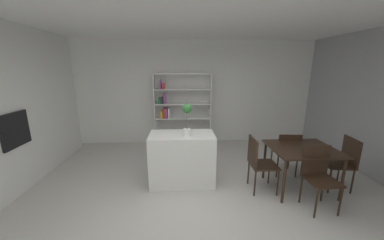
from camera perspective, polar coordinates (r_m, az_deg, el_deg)
The scene contains 12 objects.
ground_plane at distance 3.52m, azimuth 0.41°, elevation -22.48°, with size 9.75×9.75×0.00m, color beige.
ceiling_slab at distance 2.93m, azimuth 0.52°, elevation 28.87°, with size 7.09×6.17×0.06m.
back_partition at distance 5.93m, azimuth -1.44°, elevation 7.31°, with size 7.09×0.06×2.81m, color silver.
built_in_oven at distance 4.46m, azimuth -39.99°, elevation -2.01°, with size 0.06×0.59×0.57m.
kitchen_island at distance 3.94m, azimuth -2.69°, elevation -10.37°, with size 1.16×0.62×0.94m, color silver.
potted_plant_on_island at distance 3.57m, azimuth -1.37°, elevation 0.74°, with size 0.16×0.16×0.57m.
open_bookshelf at distance 5.64m, azimuth -3.57°, elevation 2.87°, with size 1.48×0.33×1.95m.
dining_table at distance 4.10m, azimuth 27.53°, elevation -7.66°, with size 1.07×0.90×0.77m.
dining_chair_island_side at distance 3.83m, azimuth 17.37°, elevation -10.18°, with size 0.46×0.46×0.95m.
dining_chair_near at distance 3.78m, azimuth 30.91°, elevation -11.91°, with size 0.46×0.44×0.95m.
dining_chair_far at distance 4.54m, azimuth 24.17°, elevation -7.34°, with size 0.46×0.47×0.88m.
dining_chair_window_side at distance 4.57m, azimuth 35.65°, elevation -8.53°, with size 0.48×0.50×0.93m.
Camera 1 is at (-0.18, -2.83, 2.09)m, focal length 19.79 mm.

